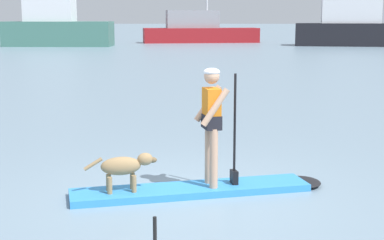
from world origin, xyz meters
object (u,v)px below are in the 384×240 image
at_px(paddleboard, 206,189).
at_px(dog, 125,167).
at_px(moored_boat_center, 357,29).
at_px(moored_boat_port, 199,30).
at_px(person_paddler, 213,118).
at_px(moored_boat_starboard, 56,27).

xyz_separation_m(paddleboard, dog, (-1.15, -0.29, 0.41)).
relative_size(dog, moored_boat_center, 0.09).
xyz_separation_m(moored_boat_port, moored_boat_center, (13.79, -6.26, 0.31)).
xyz_separation_m(person_paddler, moored_boat_port, (-0.33, 49.28, 0.09)).
distance_m(paddleboard, moored_boat_starboard, 44.06).
xyz_separation_m(dog, moored_boat_starboard, (-11.32, 42.52, 1.20)).
bearing_deg(moored_boat_starboard, dog, -75.09).
bearing_deg(paddleboard, moored_boat_starboard, 106.45).
height_order(paddleboard, moored_boat_port, moored_boat_port).
bearing_deg(moored_boat_port, person_paddler, -89.62).
distance_m(moored_boat_port, moored_boat_center, 15.15).
height_order(person_paddler, moored_boat_port, moored_boat_port).
bearing_deg(moored_boat_center, paddleboard, -107.47).
bearing_deg(moored_boat_center, dog, -108.74).
bearing_deg(person_paddler, paddleboard, -165.62).
bearing_deg(paddleboard, moored_boat_port, 90.28).
height_order(person_paddler, dog, person_paddler).
xyz_separation_m(moored_boat_starboard, moored_boat_center, (26.02, 0.80, -0.17)).
bearing_deg(dog, paddleboard, 14.38).
height_order(moored_boat_starboard, moored_boat_center, moored_boat_starboard).
height_order(moored_boat_starboard, moored_boat_port, moored_boat_starboard).
bearing_deg(moored_boat_port, moored_boat_center, -24.42).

